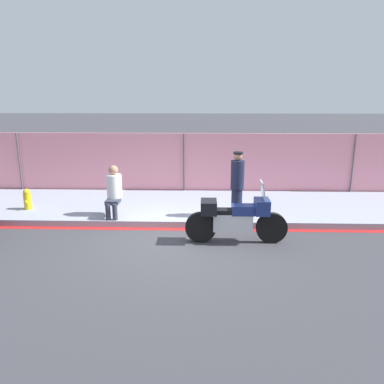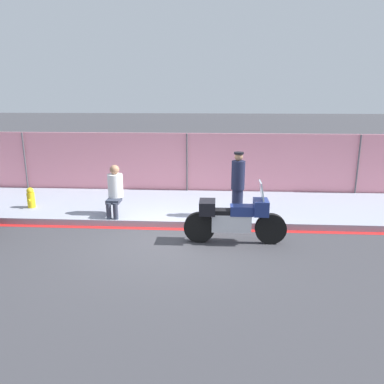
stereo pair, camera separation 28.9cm
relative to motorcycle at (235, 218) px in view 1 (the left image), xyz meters
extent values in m
plane|color=#38383D|center=(-1.38, -0.03, -0.58)|extent=(120.00, 120.00, 0.00)
cube|color=#8E93A3|center=(-1.38, 2.50, -0.50)|extent=(41.09, 3.23, 0.17)
cube|color=red|center=(-1.38, 0.79, -0.58)|extent=(41.09, 0.18, 0.01)
cube|color=pink|center=(-1.38, 4.20, 0.46)|extent=(39.03, 0.08, 2.08)
cylinder|color=#4C4C51|center=(-6.91, 4.10, 0.46)|extent=(0.05, 0.05, 2.08)
cylinder|color=#4C4C51|center=(-1.38, 4.10, 0.46)|extent=(0.05, 0.05, 2.08)
cylinder|color=#4C4C51|center=(4.15, 4.10, 0.46)|extent=(0.05, 0.05, 2.08)
cylinder|color=black|center=(0.83, 0.00, -0.23)|extent=(0.71, 0.14, 0.71)
cylinder|color=black|center=(-0.79, 0.00, -0.23)|extent=(0.71, 0.14, 0.71)
cube|color=silver|center=(-0.06, 0.00, -0.09)|extent=(0.89, 0.28, 0.41)
cube|color=navy|center=(0.17, 0.00, 0.20)|extent=(0.52, 0.31, 0.22)
cube|color=black|center=(-0.16, 0.00, 0.16)|extent=(0.60, 0.28, 0.10)
cube|color=navy|center=(0.59, 0.00, 0.28)|extent=(0.32, 0.48, 0.34)
cube|color=silver|center=(0.59, 0.00, 0.66)|extent=(0.11, 0.42, 0.42)
cube|color=black|center=(-0.61, 0.00, 0.26)|extent=(0.36, 0.50, 0.30)
cylinder|color=#191E38|center=(0.15, 1.42, -0.04)|extent=(0.29, 0.29, 0.75)
cylinder|color=#191E38|center=(0.15, 1.42, 0.70)|extent=(0.35, 0.35, 0.75)
sphere|color=#A37556|center=(0.15, 1.42, 1.18)|extent=(0.22, 0.22, 0.22)
cylinder|color=black|center=(0.15, 1.42, 1.28)|extent=(0.25, 0.25, 0.05)
cylinder|color=#2D3342|center=(-3.18, 0.99, -0.20)|extent=(0.13, 0.13, 0.43)
cylinder|color=#2D3342|center=(-3.00, 0.99, -0.20)|extent=(0.13, 0.13, 0.43)
cube|color=#2D3342|center=(-3.09, 1.21, 0.02)|extent=(0.34, 0.43, 0.10)
cylinder|color=white|center=(-3.09, 1.43, 0.38)|extent=(0.40, 0.40, 0.62)
sphere|color=#A37556|center=(-3.09, 1.43, 0.81)|extent=(0.25, 0.25, 0.25)
cylinder|color=gold|center=(-5.68, 1.86, -0.20)|extent=(0.21, 0.21, 0.43)
sphere|color=gold|center=(-5.68, 1.86, 0.07)|extent=(0.19, 0.19, 0.19)
cylinder|color=gold|center=(-5.68, 1.75, -0.18)|extent=(0.07, 0.09, 0.07)
camera|label=1|loc=(-0.74, -8.09, 2.73)|focal=35.00mm
camera|label=2|loc=(-0.45, -8.08, 2.73)|focal=35.00mm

